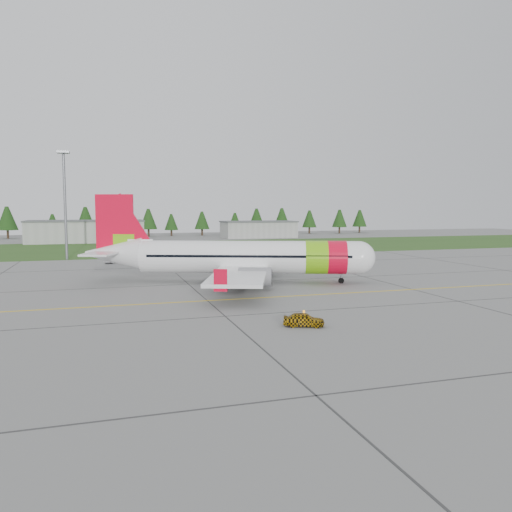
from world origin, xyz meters
name	(u,v)px	position (x,y,z in m)	size (l,w,h in m)	color
ground	(373,307)	(0.00, 0.00, 0.00)	(320.00, 320.00, 0.00)	gray
aircraft	(242,257)	(-8.01, 19.48, 3.32)	(36.55, 34.74, 11.53)	white
follow_me_car	(304,306)	(-9.74, -5.65, 1.68)	(1.36, 1.15, 3.37)	#DCA30C
service_van	(111,251)	(-23.99, 49.58, 2.07)	(1.45, 1.37, 4.15)	white
grass_strip	(207,247)	(0.00, 82.00, 0.01)	(320.00, 50.00, 0.03)	#30561E
taxi_guideline	(337,294)	(0.00, 8.00, 0.01)	(120.00, 0.25, 0.02)	gold
hangar_west	(86,232)	(-30.00, 110.00, 3.00)	(32.00, 14.00, 6.00)	#A8A8A3
hangar_east	(258,230)	(25.00, 118.00, 2.60)	(24.00, 12.00, 5.20)	#A8A8A3
floodlight_mast	(65,207)	(-32.00, 58.00, 10.00)	(0.50, 0.50, 20.00)	slate
treeline	(176,222)	(0.00, 138.00, 5.00)	(160.00, 8.00, 10.00)	#1C3F14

